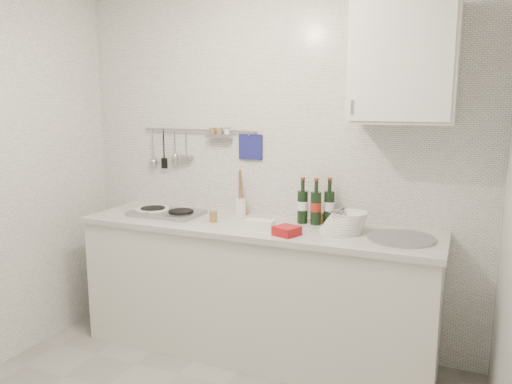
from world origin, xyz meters
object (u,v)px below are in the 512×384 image
wall_cabinet (404,64)px  wine_bottles (316,201)px  utensil_crock (240,205)px  plate_stack_hob (151,211)px  plate_stack_sink (345,223)px

wall_cabinet → wine_bottles: size_ratio=2.26×
wall_cabinet → wine_bottles: bearing=174.3°
wine_bottles → utensil_crock: bearing=177.2°
plate_stack_hob → wall_cabinet: bearing=3.9°
wall_cabinet → plate_stack_hob: bearing=-176.1°
plate_stack_hob → wine_bottles: bearing=8.2°
plate_stack_hob → plate_stack_sink: 1.43m
plate_stack_sink → wine_bottles: (-0.23, 0.15, 0.09)m
plate_stack_sink → wine_bottles: wine_bottles is taller
wall_cabinet → utensil_crock: bearing=175.8°
plate_stack_hob → wine_bottles: 1.22m
plate_stack_hob → utensil_crock: 0.66m
wine_bottles → utensil_crock: size_ratio=0.92×
wine_bottles → utensil_crock: utensil_crock is taller
plate_stack_sink → wine_bottles: bearing=147.7°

